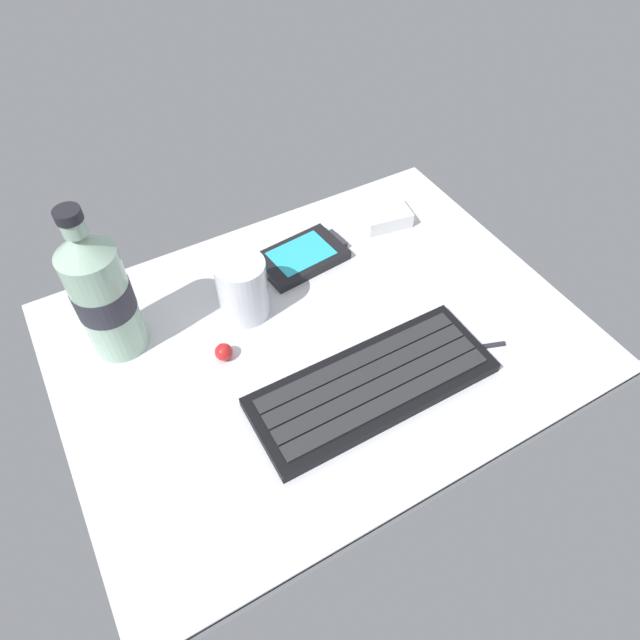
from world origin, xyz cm
name	(u,v)px	position (x,y,z in cm)	size (l,w,h in cm)	color
ground_plane	(321,341)	(0.00, -0.23, -0.99)	(64.00, 48.00, 2.80)	silver
keyboard	(373,384)	(1.41, -9.94, 0.81)	(29.04, 11.10, 1.70)	black
handheld_device	(302,256)	(4.61, 13.25, 0.73)	(13.33, 8.83, 1.50)	black
juice_cup	(243,290)	(-6.44, 8.42, 3.91)	(6.40, 6.40, 8.50)	silver
water_bottle	(102,293)	(-22.11, 11.24, 9.01)	(6.73, 6.73, 20.80)	#9EC1A8
charger_block	(385,215)	(19.52, 14.65, 1.20)	(7.00, 5.60, 2.40)	white
trackball_mouse	(224,352)	(-11.89, 2.74, 1.10)	(2.20, 2.20, 2.20)	red
stylus_pen	(469,347)	(15.00, -11.00, 0.35)	(0.70, 0.70, 9.50)	#26262B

